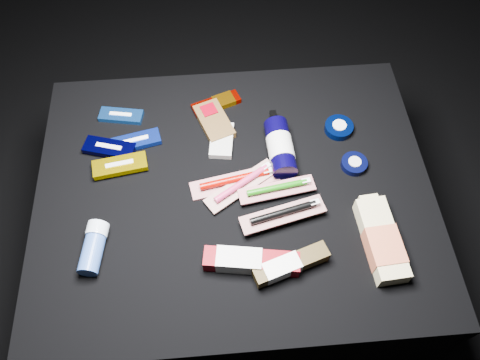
{
  "coord_description": "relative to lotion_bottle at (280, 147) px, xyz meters",
  "views": [
    {
      "loc": [
        -0.03,
        -0.58,
        1.4
      ],
      "look_at": [
        0.01,
        0.01,
        0.42
      ],
      "focal_mm": 35.0,
      "sensor_mm": 36.0,
      "label": 1
    }
  ],
  "objects": [
    {
      "name": "toothpaste_carton_red",
      "position": [
        -0.11,
        -0.29,
        -0.01
      ],
      "size": [
        0.22,
        0.08,
        0.04
      ],
      "rotation": [
        0.0,
        0.0,
        -0.15
      ],
      "color": "#700008",
      "rests_on": "cloth_table"
    },
    {
      "name": "cream_tin_lower",
      "position": [
        0.18,
        -0.05,
        -0.02
      ],
      "size": [
        0.07,
        0.07,
        0.02
      ],
      "rotation": [
        0.0,
        0.0,
        -0.2
      ],
      "color": "black",
      "rests_on": "cloth_table"
    },
    {
      "name": "bodywash_bottle",
      "position": [
        0.2,
        -0.27,
        -0.01
      ],
      "size": [
        0.08,
        0.22,
        0.04
      ],
      "rotation": [
        0.0,
        0.0,
        0.07
      ],
      "color": "beige",
      "rests_on": "cloth_table"
    },
    {
      "name": "cloth_table",
      "position": [
        -0.12,
        -0.09,
        -0.23
      ],
      "size": [
        0.98,
        0.78,
        0.4
      ],
      "primitive_type": "cube",
      "color": "black",
      "rests_on": "ground"
    },
    {
      "name": "power_bar",
      "position": [
        -0.15,
        0.18,
        -0.02
      ],
      "size": [
        0.14,
        0.08,
        0.02
      ],
      "rotation": [
        0.0,
        0.0,
        0.35
      ],
      "color": "#860900",
      "rests_on": "cloth_table"
    },
    {
      "name": "clif_bar_0",
      "position": [
        -0.16,
        0.12,
        -0.02
      ],
      "size": [
        0.11,
        0.15,
        0.02
      ],
      "rotation": [
        0.0,
        0.0,
        0.35
      ],
      "color": "#50381A",
      "rests_on": "cloth_table"
    },
    {
      "name": "toothbrush_pack_1",
      "position": [
        -0.1,
        -0.09,
        -0.02
      ],
      "size": [
        0.19,
        0.15,
        0.02
      ],
      "rotation": [
        0.0,
        0.0,
        0.58
      ],
      "color": "silver",
      "rests_on": "cloth_table"
    },
    {
      "name": "luna_bar_2",
      "position": [
        -0.44,
        0.05,
        -0.02
      ],
      "size": [
        0.14,
        0.08,
        0.02
      ],
      "rotation": [
        0.0,
        0.0,
        -0.28
      ],
      "color": "black",
      "rests_on": "cloth_table"
    },
    {
      "name": "luna_bar_1",
      "position": [
        -0.37,
        0.07,
        -0.02
      ],
      "size": [
        0.13,
        0.07,
        0.02
      ],
      "rotation": [
        0.0,
        0.0,
        0.22
      ],
      "color": "#0F299C",
      "rests_on": "cloth_table"
    },
    {
      "name": "toothbrush_pack_3",
      "position": [
        -0.01,
        -0.19,
        -0.0
      ],
      "size": [
        0.21,
        0.09,
        0.02
      ],
      "rotation": [
        0.0,
        0.0,
        0.23
      ],
      "color": "#B2ADA6",
      "rests_on": "cloth_table"
    },
    {
      "name": "toothbrush_pack_0",
      "position": [
        -0.12,
        -0.07,
        -0.02
      ],
      "size": [
        0.23,
        0.09,
        0.02
      ],
      "rotation": [
        0.0,
        0.0,
        0.18
      ],
      "color": "#AFA7A3",
      "rests_on": "cloth_table"
    },
    {
      "name": "luna_bar_0",
      "position": [
        -0.41,
        0.16,
        -0.02
      ],
      "size": [
        0.12,
        0.06,
        0.02
      ],
      "rotation": [
        0.0,
        0.0,
        -0.18
      ],
      "color": "#164A9D",
      "rests_on": "cloth_table"
    },
    {
      "name": "toothbrush_pack_2",
      "position": [
        -0.02,
        -0.11,
        -0.01
      ],
      "size": [
        0.19,
        0.07,
        0.02
      ],
      "rotation": [
        0.0,
        0.0,
        0.15
      ],
      "color": "#B9B1AD",
      "rests_on": "cloth_table"
    },
    {
      "name": "lotion_bottle",
      "position": [
        0.0,
        0.0,
        0.0
      ],
      "size": [
        0.07,
        0.2,
        0.06
      ],
      "rotation": [
        0.0,
        0.0,
        0.04
      ],
      "color": "black",
      "rests_on": "cloth_table"
    },
    {
      "name": "clif_bar_1",
      "position": [
        -0.15,
        0.06,
        -0.02
      ],
      "size": [
        0.07,
        0.11,
        0.02
      ],
      "rotation": [
        0.0,
        0.0,
        -0.14
      ],
      "color": "beige",
      "rests_on": "cloth_table"
    },
    {
      "name": "deodorant_stick",
      "position": [
        -0.45,
        -0.23,
        -0.01
      ],
      "size": [
        0.06,
        0.12,
        0.05
      ],
      "rotation": [
        0.0,
        0.0,
        -0.14
      ],
      "color": "#3053A2",
      "rests_on": "cloth_table"
    },
    {
      "name": "luna_bar_3",
      "position": [
        -0.41,
        -0.01,
        -0.02
      ],
      "size": [
        0.14,
        0.07,
        0.02
      ],
      "rotation": [
        0.0,
        0.0,
        0.15
      ],
      "color": "#B49600",
      "rests_on": "cloth_table"
    },
    {
      "name": "toothpaste_carton_green",
      "position": [
        -0.02,
        -0.31,
        -0.01
      ],
      "size": [
        0.18,
        0.09,
        0.03
      ],
      "rotation": [
        0.0,
        0.0,
        0.32
      ],
      "color": "#34270E",
      "rests_on": "cloth_table"
    },
    {
      "name": "cream_tin_upper",
      "position": [
        0.17,
        0.07,
        -0.02
      ],
      "size": [
        0.07,
        0.07,
        0.02
      ],
      "rotation": [
        0.0,
        0.0,
        -0.15
      ],
      "color": "black",
      "rests_on": "cloth_table"
    },
    {
      "name": "ground",
      "position": [
        -0.12,
        -0.09,
        -0.43
      ],
      "size": [
        3.0,
        3.0,
        0.0
      ],
      "primitive_type": "plane",
      "color": "black",
      "rests_on": "ground"
    }
  ]
}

